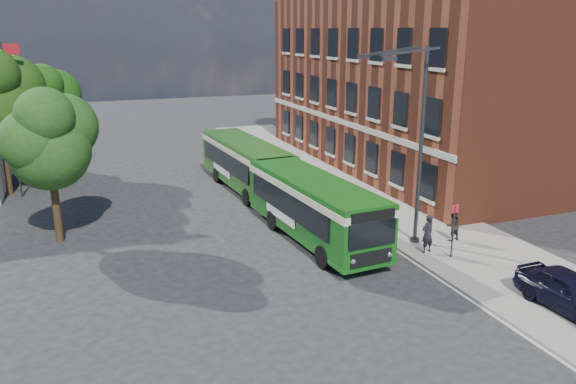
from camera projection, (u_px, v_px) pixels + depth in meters
name	position (u px, v px, depth m)	size (l,w,h in m)	color
ground	(295.00, 244.00, 26.26)	(120.00, 120.00, 0.00)	#252427
pavement	(351.00, 186.00, 35.82)	(6.00, 48.00, 0.15)	gray
kerb_line	(307.00, 191.00, 34.79)	(0.12, 48.00, 0.01)	beige
brick_office	(416.00, 69.00, 39.89)	(12.10, 26.00, 14.20)	brown
flagpole	(12.00, 115.00, 32.27)	(0.95, 0.10, 9.00)	#313336
street_lamp	(414.00, 144.00, 24.79)	(2.96, 2.38, 9.00)	#313336
bus_stop_sign	(453.00, 228.00, 24.00)	(0.35, 0.08, 2.52)	#313336
bus_front	(314.00, 203.00, 26.27)	(3.28, 10.13, 3.02)	#145614
bus_rear	(246.00, 161.00, 34.81)	(3.17, 10.55, 3.02)	#235A16
parked_car	(571.00, 292.00, 19.57)	(1.66, 4.13, 1.41)	black
pedestrian_a	(427.00, 234.00, 24.69)	(0.64, 0.42, 1.74)	black
pedestrian_b	(452.00, 225.00, 26.09)	(0.73, 0.57, 1.51)	black
tree_left	(49.00, 138.00, 25.28)	(4.33, 4.11, 7.30)	#362313
tree_right	(46.00, 101.00, 36.77)	(4.49, 4.27, 7.59)	#362313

